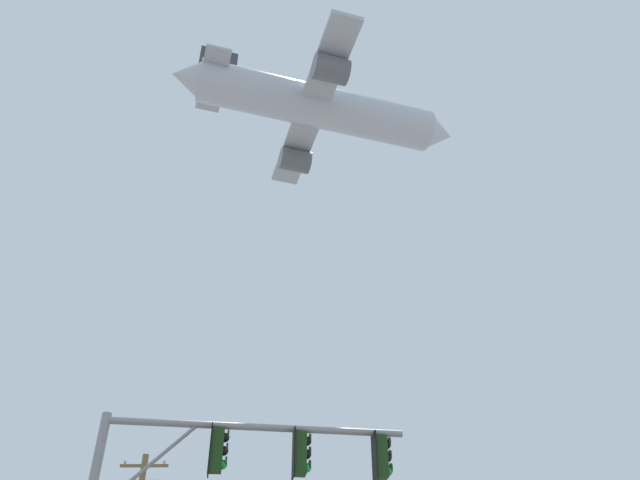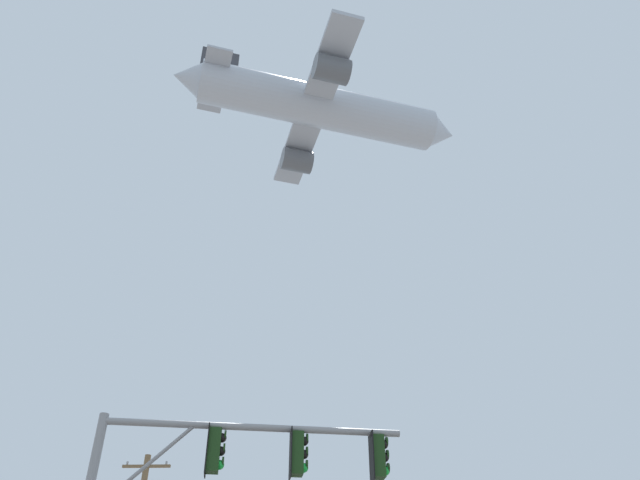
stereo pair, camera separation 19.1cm
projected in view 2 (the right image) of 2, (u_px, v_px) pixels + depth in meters
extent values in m
cylinder|color=gray|center=(255.00, 427.00, 13.36)|extent=(6.37, 1.14, 0.15)
cylinder|color=gray|center=(142.00, 469.00, 12.56)|extent=(1.97, 0.38, 1.98)
cube|color=#193814|center=(378.00, 457.00, 13.35)|extent=(0.31, 0.36, 0.90)
cylinder|color=#193814|center=(377.00, 433.00, 13.64)|extent=(0.05, 0.05, 0.12)
cube|color=black|center=(372.00, 457.00, 13.33)|extent=(0.09, 0.46, 1.04)
sphere|color=black|center=(384.00, 445.00, 13.52)|extent=(0.20, 0.20, 0.20)
cylinder|color=#193814|center=(386.00, 442.00, 13.56)|extent=(0.07, 0.21, 0.21)
sphere|color=black|center=(384.00, 458.00, 13.36)|extent=(0.20, 0.20, 0.20)
cylinder|color=#193814|center=(387.00, 455.00, 13.40)|extent=(0.07, 0.21, 0.21)
sphere|color=green|center=(385.00, 471.00, 13.20)|extent=(0.20, 0.20, 0.20)
cylinder|color=#193814|center=(388.00, 468.00, 13.24)|extent=(0.07, 0.21, 0.21)
cube|color=#193814|center=(297.00, 454.00, 13.16)|extent=(0.31, 0.36, 0.90)
cylinder|color=#193814|center=(298.00, 430.00, 13.45)|extent=(0.05, 0.05, 0.12)
cube|color=black|center=(291.00, 453.00, 13.14)|extent=(0.09, 0.46, 1.04)
sphere|color=black|center=(304.00, 441.00, 13.33)|extent=(0.20, 0.20, 0.20)
cylinder|color=#193814|center=(307.00, 439.00, 13.37)|extent=(0.07, 0.21, 0.21)
sphere|color=black|center=(304.00, 454.00, 13.17)|extent=(0.20, 0.20, 0.20)
cylinder|color=#193814|center=(307.00, 452.00, 13.21)|extent=(0.07, 0.21, 0.21)
sphere|color=green|center=(304.00, 468.00, 13.01)|extent=(0.20, 0.20, 0.20)
cylinder|color=#193814|center=(307.00, 465.00, 13.05)|extent=(0.07, 0.21, 0.21)
cube|color=#193814|center=(214.00, 450.00, 12.97)|extent=(0.31, 0.36, 0.90)
cylinder|color=#193814|center=(216.00, 426.00, 13.26)|extent=(0.05, 0.05, 0.12)
cube|color=black|center=(207.00, 450.00, 12.95)|extent=(0.09, 0.46, 1.04)
sphere|color=black|center=(222.00, 438.00, 13.14)|extent=(0.20, 0.20, 0.20)
cylinder|color=#193814|center=(225.00, 435.00, 13.18)|extent=(0.07, 0.21, 0.21)
sphere|color=black|center=(221.00, 451.00, 12.98)|extent=(0.20, 0.20, 0.20)
cylinder|color=#193814|center=(224.00, 448.00, 13.02)|extent=(0.07, 0.21, 0.21)
sphere|color=green|center=(219.00, 465.00, 12.82)|extent=(0.20, 0.20, 0.20)
cylinder|color=#193814|center=(223.00, 462.00, 12.86)|extent=(0.07, 0.21, 0.21)
cube|color=brown|center=(146.00, 466.00, 28.09)|extent=(2.20, 0.12, 0.12)
cylinder|color=gray|center=(127.00, 464.00, 28.17)|extent=(0.10, 0.10, 0.18)
cylinder|color=gray|center=(166.00, 463.00, 28.14)|extent=(0.10, 0.10, 0.18)
cylinder|color=#B7BCC6|center=(319.00, 107.00, 44.99)|extent=(17.52, 8.16, 3.09)
cone|color=#B7BCC6|center=(440.00, 133.00, 47.20)|extent=(2.91, 3.44, 2.94)
cone|color=#B7BCC6|center=(187.00, 78.00, 42.81)|extent=(2.63, 3.09, 2.63)
cube|color=#A8ADB7|center=(313.00, 110.00, 44.62)|extent=(6.95, 16.31, 0.35)
cylinder|color=#595B60|center=(297.00, 161.00, 47.69)|extent=(2.73, 2.35, 1.74)
cylinder|color=#595B60|center=(332.00, 69.00, 40.47)|extent=(2.73, 2.35, 1.74)
cube|color=#333338|center=(219.00, 68.00, 44.28)|extent=(2.65, 1.03, 3.67)
cube|color=#A8ADB7|center=(214.00, 81.00, 43.40)|extent=(3.40, 6.05, 0.19)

